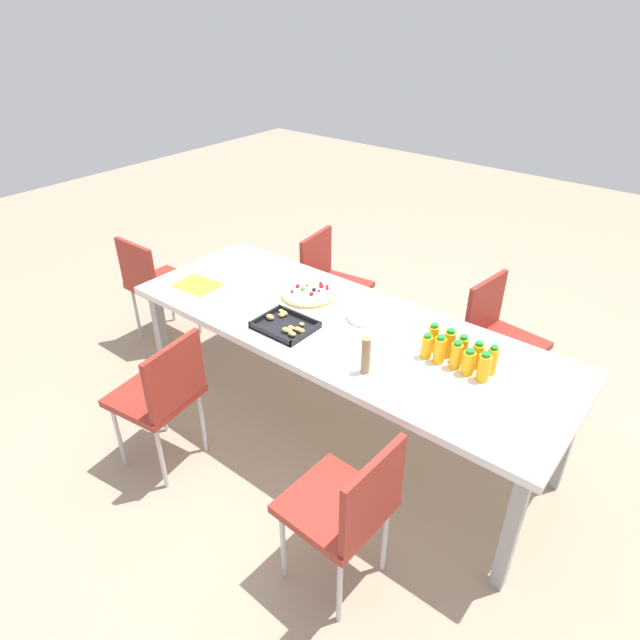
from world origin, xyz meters
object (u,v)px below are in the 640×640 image
at_px(juice_bottle_1, 477,355).
at_px(paper_folder, 197,285).
at_px(juice_bottle_5, 484,367).
at_px(juice_bottle_8, 439,350).
at_px(chair_far_left, 348,505).
at_px(juice_bottle_6, 468,363).
at_px(snack_tray, 286,326).
at_px(cardboard_tube, 366,356).
at_px(juice_bottle_0, 492,360).
at_px(party_table, 342,334).
at_px(napkin_stack, 223,269).
at_px(fruit_pizza, 309,294).
at_px(chair_end, 154,281).
at_px(juice_bottle_3, 449,343).
at_px(juice_bottle_2, 462,349).
at_px(juice_bottle_4, 433,338).
at_px(chair_far_right, 163,392).
at_px(juice_bottle_9, 427,346).
at_px(chair_near_right, 330,280).
at_px(juice_bottle_7, 456,356).
at_px(chair_near_left, 498,333).
at_px(plate_stack, 365,317).

xyz_separation_m(juice_bottle_1, paper_folder, (1.70, 0.29, -0.06)).
height_order(juice_bottle_5, juice_bottle_8, juice_bottle_5).
height_order(chair_far_left, juice_bottle_6, juice_bottle_6).
distance_m(snack_tray, cardboard_tube, 0.57).
bearing_deg(juice_bottle_0, party_table, 6.65).
height_order(chair_far_left, napkin_stack, chair_far_left).
bearing_deg(fruit_pizza, chair_far_left, 136.59).
xyz_separation_m(chair_end, cardboard_tube, (-2.00, 0.22, 0.34)).
bearing_deg(chair_far_left, chair_end, 74.11).
relative_size(juice_bottle_3, fruit_pizza, 0.46).
height_order(juice_bottle_2, juice_bottle_4, juice_bottle_4).
bearing_deg(juice_bottle_1, chair_far_right, 34.89).
distance_m(juice_bottle_5, juice_bottle_9, 0.30).
xyz_separation_m(party_table, chair_far_left, (-0.63, 0.79, -0.19)).
relative_size(juice_bottle_5, napkin_stack, 1.00).
height_order(chair_near_right, juice_bottle_7, juice_bottle_7).
bearing_deg(juice_bottle_4, chair_far_left, 98.55).
bearing_deg(chair_near_left, chair_near_right, -79.23).
bearing_deg(chair_far_right, napkin_stack, 19.40).
relative_size(juice_bottle_5, cardboard_tube, 0.79).
height_order(juice_bottle_2, juice_bottle_8, same).
distance_m(juice_bottle_1, juice_bottle_4, 0.24).
distance_m(juice_bottle_1, juice_bottle_2, 0.08).
bearing_deg(juice_bottle_1, chair_end, 3.53).
xyz_separation_m(juice_bottle_5, cardboard_tube, (0.46, 0.29, 0.02)).
bearing_deg(paper_folder, juice_bottle_9, -172.08).
distance_m(chair_near_right, plate_stack, 1.01).
bearing_deg(plate_stack, fruit_pizza, -1.64).
height_order(juice_bottle_7, cardboard_tube, cardboard_tube).
bearing_deg(juice_bottle_7, juice_bottle_9, 3.48).
distance_m(chair_far_left, juice_bottle_6, 0.87).
relative_size(party_table, napkin_stack, 16.70).
xyz_separation_m(juice_bottle_4, juice_bottle_5, (-0.30, 0.07, -0.00)).
xyz_separation_m(juice_bottle_1, juice_bottle_8, (0.16, 0.08, 0.00)).
bearing_deg(chair_far_left, juice_bottle_4, 10.59).
bearing_deg(juice_bottle_0, fruit_pizza, -2.24).
bearing_deg(juice_bottle_4, snack_tray, 23.20).
relative_size(juice_bottle_0, juice_bottle_4, 1.00).
bearing_deg(chair_near_left, fruit_pizza, -45.57).
bearing_deg(paper_folder, plate_stack, -163.02).
bearing_deg(juice_bottle_9, juice_bottle_8, -178.26).
relative_size(juice_bottle_1, napkin_stack, 0.93).
height_order(juice_bottle_2, snack_tray, juice_bottle_2).
bearing_deg(juice_bottle_9, snack_tray, 17.62).
relative_size(chair_end, paper_folder, 3.19).
bearing_deg(juice_bottle_2, fruit_pizza, -2.74).
relative_size(juice_bottle_2, juice_bottle_6, 1.10).
height_order(chair_far_right, juice_bottle_1, juice_bottle_1).
xyz_separation_m(juice_bottle_4, juice_bottle_7, (-0.16, 0.07, -0.00)).
bearing_deg(party_table, chair_far_left, 128.58).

